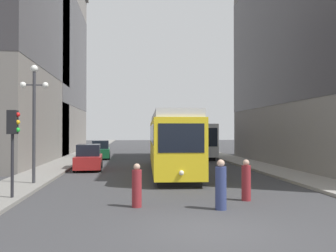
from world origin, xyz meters
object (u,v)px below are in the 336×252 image
object	(u,v)px
parked_car_left_mid	(89,158)
pedestrian_crossing_far	(137,187)
streetcar	(171,141)
transit_bus	(193,139)
parked_car_left_near	(101,150)
lamp_post_left_near	(34,106)
pedestrian_on_sidewalk	(246,181)
traffic_light_near_left	(13,130)
pedestrian_crossing_near	(221,186)

from	to	relation	value
parked_car_left_mid	pedestrian_crossing_far	bearing A→B (deg)	-79.21
streetcar	transit_bus	world-z (taller)	streetcar
parked_car_left_near	transit_bus	bearing A→B (deg)	3.72
streetcar	transit_bus	distance (m)	14.39
parked_car_left_near	parked_car_left_mid	distance (m)	10.57
lamp_post_left_near	pedestrian_on_sidewalk	bearing A→B (deg)	-27.19
pedestrian_crossing_far	traffic_light_near_left	world-z (taller)	traffic_light_near_left
traffic_light_near_left	streetcar	bearing A→B (deg)	51.56
pedestrian_crossing_far	traffic_light_near_left	distance (m)	5.54
pedestrian_on_sidewalk	lamp_post_left_near	xyz separation A→B (m)	(-9.46, 4.86, 3.28)
pedestrian_on_sidewalk	parked_car_left_near	bearing A→B (deg)	108.66
transit_bus	pedestrian_crossing_far	xyz separation A→B (m)	(-6.42, -24.77, -1.21)
transit_bus	traffic_light_near_left	distance (m)	25.75
pedestrian_crossing_far	parked_car_left_mid	bearing A→B (deg)	60.47
pedestrian_crossing_near	pedestrian_crossing_far	bearing A→B (deg)	-4.39
streetcar	pedestrian_on_sidewalk	world-z (taller)	streetcar
parked_car_left_near	pedestrian_crossing_far	world-z (taller)	parked_car_left_near
parked_car_left_mid	traffic_light_near_left	distance (m)	11.74
traffic_light_near_left	transit_bus	bearing A→B (deg)	63.98
pedestrian_crossing_far	parked_car_left_near	bearing A→B (deg)	54.46
pedestrian_on_sidewalk	traffic_light_near_left	distance (m)	9.50
streetcar	traffic_light_near_left	bearing A→B (deg)	-125.87
parked_car_left_mid	traffic_light_near_left	bearing A→B (deg)	-101.23
pedestrian_crossing_near	pedestrian_crossing_far	size ratio (longest dim) A/B	1.11
parked_car_left_mid	pedestrian_crossing_near	distance (m)	15.13
streetcar	parked_car_left_near	bearing A→B (deg)	116.60
parked_car_left_near	lamp_post_left_near	distance (m)	18.40
transit_bus	traffic_light_near_left	xyz separation A→B (m)	(-11.29, -23.12, 0.86)
parked_car_left_near	parked_car_left_mid	size ratio (longest dim) A/B	1.06
streetcar	pedestrian_crossing_far	size ratio (longest dim) A/B	9.21
transit_bus	lamp_post_left_near	world-z (taller)	lamp_post_left_near
traffic_light_near_left	lamp_post_left_near	world-z (taller)	lamp_post_left_near
traffic_light_near_left	parked_car_left_near	bearing A→B (deg)	85.64
lamp_post_left_near	streetcar	bearing A→B (deg)	34.78
traffic_light_near_left	lamp_post_left_near	size ratio (longest dim) A/B	0.58
parked_car_left_near	parked_car_left_mid	xyz separation A→B (m)	(0.00, -10.57, -0.00)
pedestrian_crossing_far	pedestrian_on_sidewalk	distance (m)	4.44
pedestrian_crossing_far	transit_bus	bearing A→B (deg)	32.25
streetcar	traffic_light_near_left	size ratio (longest dim) A/B	4.24
transit_bus	parked_car_left_near	world-z (taller)	transit_bus
transit_bus	traffic_light_near_left	size ratio (longest dim) A/B	3.26
parked_car_left_mid	pedestrian_crossing_far	xyz separation A→B (m)	(3.19, -13.10, -0.10)
streetcar	pedestrian_on_sidewalk	xyz separation A→B (m)	(1.87, -10.13, -1.34)
parked_car_left_mid	pedestrian_crossing_near	size ratio (longest dim) A/B	2.50
streetcar	pedestrian_crossing_far	xyz separation A→B (m)	(-2.50, -10.92, -1.36)
parked_car_left_near	pedestrian_on_sidewalk	size ratio (longest dim) A/B	2.87
parked_car_left_near	pedestrian_crossing_near	bearing A→B (deg)	-78.65
parked_car_left_mid	pedestrian_crossing_near	bearing A→B (deg)	-68.97
parked_car_left_mid	pedestrian_crossing_near	xyz separation A→B (m)	(6.14, -13.83, -0.02)
pedestrian_on_sidewalk	lamp_post_left_near	bearing A→B (deg)	153.19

